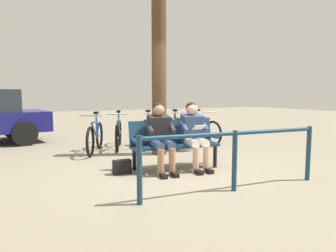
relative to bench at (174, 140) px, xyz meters
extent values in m
plane|color=gray|center=(0.01, 0.25, -0.51)|extent=(40.00, 40.00, 0.00)
cube|color=navy|center=(0.01, 0.08, -0.08)|extent=(1.63, 0.58, 0.05)
cube|color=navy|center=(-0.01, -0.11, 0.15)|extent=(1.61, 0.28, 0.42)
cube|color=navy|center=(-0.75, 0.15, 0.05)|extent=(0.10, 0.40, 0.05)
cube|color=navy|center=(0.76, 0.01, 0.05)|extent=(0.10, 0.40, 0.05)
cylinder|color=black|center=(-0.69, 0.31, -0.31)|extent=(0.07, 0.07, 0.40)
cylinder|color=black|center=(0.74, 0.19, -0.31)|extent=(0.07, 0.07, 0.40)
cylinder|color=black|center=(-0.73, -0.02, -0.31)|extent=(0.07, 0.07, 0.40)
cylinder|color=black|center=(0.71, -0.15, -0.31)|extent=(0.07, 0.07, 0.40)
cube|color=#334772|center=(-0.32, 0.09, 0.20)|extent=(0.41, 0.34, 0.55)
sphere|color=#D8A884|center=(-0.31, 0.11, 0.56)|extent=(0.21, 0.21, 0.21)
sphere|color=black|center=(-0.32, 0.08, 0.59)|extent=(0.20, 0.20, 0.20)
cylinder|color=white|center=(-0.40, 0.30, -0.02)|extent=(0.19, 0.41, 0.15)
cylinder|color=#D8A884|center=(-0.38, 0.50, -0.28)|extent=(0.11, 0.11, 0.45)
cube|color=black|center=(-0.37, 0.60, -0.47)|extent=(0.11, 0.23, 0.07)
cylinder|color=#334772|center=(-0.50, 0.23, 0.27)|extent=(0.12, 0.31, 0.23)
cylinder|color=white|center=(-0.20, 0.28, -0.02)|extent=(0.19, 0.41, 0.15)
cylinder|color=#D8A884|center=(-0.18, 0.48, -0.28)|extent=(0.11, 0.11, 0.45)
cube|color=black|center=(-0.17, 0.58, -0.47)|extent=(0.11, 0.23, 0.07)
cylinder|color=#334772|center=(-0.11, 0.19, 0.27)|extent=(0.12, 0.31, 0.23)
cube|color=silver|center=(-0.29, 0.39, 0.26)|extent=(0.21, 0.14, 0.09)
cube|color=#262628|center=(0.32, 0.03, 0.20)|extent=(0.41, 0.34, 0.55)
sphere|color=#A87554|center=(0.32, 0.05, 0.56)|extent=(0.21, 0.21, 0.21)
sphere|color=black|center=(0.32, 0.02, 0.59)|extent=(0.20, 0.20, 0.20)
cylinder|color=#334772|center=(0.24, 0.24, -0.02)|extent=(0.19, 0.41, 0.15)
cylinder|color=#A87554|center=(0.26, 0.44, -0.28)|extent=(0.11, 0.11, 0.45)
cube|color=black|center=(0.27, 0.54, -0.47)|extent=(0.11, 0.23, 0.07)
cylinder|color=#262628|center=(0.13, 0.17, 0.27)|extent=(0.12, 0.31, 0.23)
cylinder|color=#334772|center=(0.44, 0.22, -0.02)|extent=(0.19, 0.41, 0.15)
cylinder|color=#A87554|center=(0.46, 0.42, -0.28)|extent=(0.11, 0.11, 0.45)
cube|color=black|center=(0.47, 0.52, -0.47)|extent=(0.11, 0.23, 0.07)
cylinder|color=#262628|center=(0.53, 0.13, 0.27)|extent=(0.12, 0.31, 0.23)
cube|color=black|center=(0.98, -0.01, -0.39)|extent=(0.30, 0.15, 0.24)
cylinder|color=#4C3823|center=(-0.30, -1.28, 1.27)|extent=(0.32, 0.32, 3.56)
cylinder|color=slate|center=(-1.02, -1.38, -0.14)|extent=(0.40, 0.40, 0.74)
cylinder|color=black|center=(-1.02, -1.38, 0.25)|extent=(0.42, 0.42, 0.03)
torus|color=black|center=(-2.00, -1.62, -0.18)|extent=(0.14, 0.66, 0.66)
cylinder|color=silver|center=(-2.00, -1.62, -0.18)|extent=(0.06, 0.07, 0.06)
torus|color=black|center=(-1.88, -2.63, -0.18)|extent=(0.14, 0.66, 0.66)
cylinder|color=silver|center=(-1.88, -2.63, -0.18)|extent=(0.06, 0.07, 0.06)
cylinder|color=#8C268C|center=(-1.94, -2.13, 0.20)|extent=(0.11, 0.63, 0.04)
cylinder|color=#8C268C|center=(-1.95, -2.05, 0.00)|extent=(0.11, 0.60, 0.43)
cylinder|color=#8C268C|center=(-1.92, -2.31, 0.12)|extent=(0.04, 0.04, 0.55)
cube|color=black|center=(-1.92, -2.31, 0.40)|extent=(0.11, 0.23, 0.05)
cylinder|color=#B2B2B7|center=(-1.99, -1.72, 0.37)|extent=(0.48, 0.09, 0.03)
torus|color=black|center=(-1.14, -1.73, -0.18)|extent=(0.21, 0.66, 0.66)
cylinder|color=silver|center=(-1.14, -1.73, -0.18)|extent=(0.06, 0.07, 0.06)
torus|color=black|center=(-1.37, -2.73, -0.18)|extent=(0.21, 0.66, 0.66)
cylinder|color=silver|center=(-1.37, -2.73, -0.18)|extent=(0.06, 0.07, 0.06)
cylinder|color=black|center=(-1.25, -2.23, 0.20)|extent=(0.18, 0.63, 0.04)
cylinder|color=black|center=(-1.24, -2.15, 0.00)|extent=(0.17, 0.59, 0.43)
cylinder|color=black|center=(-1.29, -2.41, 0.12)|extent=(0.04, 0.04, 0.55)
cube|color=black|center=(-1.29, -2.41, 0.40)|extent=(0.14, 0.23, 0.05)
cylinder|color=#B2B2B7|center=(-1.16, -1.83, 0.37)|extent=(0.48, 0.14, 0.03)
torus|color=black|center=(-0.41, -1.78, -0.18)|extent=(0.17, 0.66, 0.66)
cylinder|color=silver|center=(-0.41, -1.78, -0.18)|extent=(0.06, 0.07, 0.06)
torus|color=black|center=(-0.58, -2.78, -0.18)|extent=(0.17, 0.66, 0.66)
cylinder|color=silver|center=(-0.58, -2.78, -0.18)|extent=(0.06, 0.07, 0.06)
cylinder|color=#8C268C|center=(-0.49, -2.28, 0.20)|extent=(0.15, 0.63, 0.04)
cylinder|color=#8C268C|center=(-0.48, -2.20, 0.00)|extent=(0.14, 0.59, 0.43)
cylinder|color=#8C268C|center=(-0.52, -2.46, 0.12)|extent=(0.04, 0.04, 0.55)
cube|color=black|center=(-0.52, -2.46, 0.40)|extent=(0.13, 0.23, 0.05)
cylinder|color=#B2B2B7|center=(-0.42, -1.88, 0.37)|extent=(0.48, 0.11, 0.03)
torus|color=black|center=(0.49, -1.91, -0.18)|extent=(0.29, 0.64, 0.66)
cylinder|color=silver|center=(0.49, -1.91, -0.18)|extent=(0.07, 0.07, 0.06)
torus|color=black|center=(0.12, -2.86, -0.18)|extent=(0.29, 0.64, 0.66)
cylinder|color=silver|center=(0.12, -2.86, -0.18)|extent=(0.07, 0.07, 0.06)
cylinder|color=#1E519E|center=(0.31, -2.38, 0.20)|extent=(0.26, 0.61, 0.04)
cylinder|color=#1E519E|center=(0.33, -2.31, 0.00)|extent=(0.25, 0.57, 0.43)
cylinder|color=#1E519E|center=(0.24, -2.55, 0.12)|extent=(0.04, 0.04, 0.55)
cube|color=black|center=(0.24, -2.55, 0.40)|extent=(0.16, 0.24, 0.05)
cylinder|color=#B2B2B7|center=(0.45, -2.00, 0.37)|extent=(0.46, 0.20, 0.03)
torus|color=black|center=(1.16, -1.66, -0.18)|extent=(0.33, 0.63, 0.66)
cylinder|color=silver|center=(1.16, -1.66, -0.18)|extent=(0.07, 0.08, 0.06)
torus|color=black|center=(0.73, -2.58, -0.18)|extent=(0.33, 0.63, 0.66)
cylinder|color=silver|center=(0.73, -2.58, -0.18)|extent=(0.07, 0.08, 0.06)
cylinder|color=#1E519E|center=(0.94, -2.12, 0.20)|extent=(0.30, 0.59, 0.04)
cylinder|color=#1E519E|center=(0.98, -2.05, 0.00)|extent=(0.28, 0.56, 0.43)
cylinder|color=#1E519E|center=(0.87, -2.29, 0.12)|extent=(0.04, 0.04, 0.55)
cube|color=black|center=(0.87, -2.29, 0.40)|extent=(0.17, 0.24, 0.05)
cylinder|color=#B2B2B7|center=(1.11, -1.75, 0.37)|extent=(0.45, 0.23, 0.03)
cylinder|color=navy|center=(-1.52, 1.64, -0.08)|extent=(0.07, 0.07, 0.85)
cylinder|color=navy|center=(-0.14, 1.55, -0.08)|extent=(0.07, 0.07, 0.85)
cylinder|color=navy|center=(1.23, 1.46, -0.08)|extent=(0.07, 0.07, 0.85)
cylinder|color=navy|center=(-0.14, 1.55, 0.30)|extent=(2.75, 0.24, 0.06)
cylinder|color=black|center=(2.39, -3.85, -0.19)|extent=(0.67, 0.33, 0.64)
cylinder|color=black|center=(2.70, -5.62, -0.19)|extent=(0.67, 0.33, 0.64)
camera|label=1|loc=(2.52, 4.82, 0.84)|focal=32.30mm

